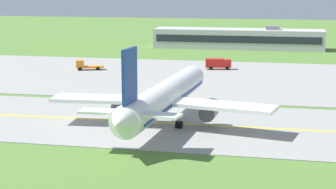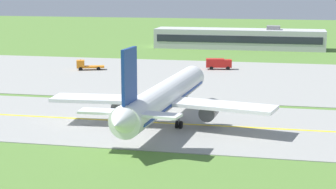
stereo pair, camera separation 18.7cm
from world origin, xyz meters
name	(u,v)px [view 1 (the left image)]	position (x,y,z in m)	size (l,w,h in m)	color
ground_plane	(120,121)	(0.00, 0.00, 0.00)	(500.00, 500.00, 0.00)	#517A33
taxiway_strip	(120,121)	(0.00, 0.00, 0.05)	(240.00, 28.00, 0.10)	gray
apron_pad	(221,78)	(10.00, 42.00, 0.05)	(140.00, 52.00, 0.10)	gray
taxiway_centreline	(120,121)	(0.00, 0.00, 0.11)	(220.00, 0.60, 0.01)	yellow
airplane_lead	(164,97)	(6.82, -0.75, 4.13)	(32.45, 39.65, 12.70)	white
service_truck_baggage	(85,65)	(-22.43, 46.62, 1.18)	(6.72, 4.09, 2.59)	orange
service_truck_fuel	(218,63)	(7.82, 54.04, 1.53)	(6.24, 3.04, 2.60)	red
terminal_building	(238,39)	(8.53, 99.80, 3.03)	(52.22, 10.54, 7.23)	#B2B2B7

